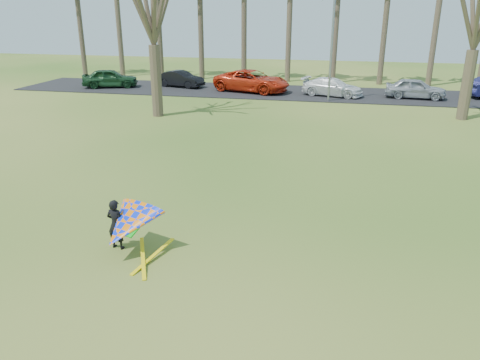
% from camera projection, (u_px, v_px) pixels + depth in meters
% --- Properties ---
extents(ground, '(100.00, 100.00, 0.00)m').
position_uv_depth(ground, '(225.00, 240.00, 13.35)').
color(ground, '#1D5412').
rests_on(ground, ground).
extents(parking_strip, '(46.00, 7.00, 0.06)m').
position_uv_depth(parking_strip, '(303.00, 93.00, 36.25)').
color(parking_strip, black).
rests_on(parking_strip, ground).
extents(streetlight, '(2.28, 0.18, 8.00)m').
position_uv_depth(streetlight, '(335.00, 36.00, 31.53)').
color(streetlight, gray).
rests_on(streetlight, ground).
extents(car_0, '(4.74, 3.15, 1.50)m').
position_uv_depth(car_0, '(110.00, 78.00, 38.41)').
color(car_0, '#183E20').
rests_on(car_0, parking_strip).
extents(car_1, '(4.20, 2.35, 1.31)m').
position_uv_depth(car_1, '(181.00, 79.00, 38.64)').
color(car_1, black).
rests_on(car_1, parking_strip).
extents(car_2, '(6.46, 4.31, 1.65)m').
position_uv_depth(car_2, '(252.00, 81.00, 36.44)').
color(car_2, red).
rests_on(car_2, parking_strip).
extents(car_3, '(4.82, 2.95, 1.31)m').
position_uv_depth(car_3, '(332.00, 87.00, 34.70)').
color(car_3, white).
rests_on(car_3, parking_strip).
extents(car_4, '(4.33, 2.07, 1.43)m').
position_uv_depth(car_4, '(415.00, 88.00, 33.70)').
color(car_4, '#969BA3').
rests_on(car_4, parking_strip).
extents(kite_flyer, '(2.13, 2.39, 2.02)m').
position_uv_depth(kite_flyer, '(126.00, 225.00, 12.31)').
color(kite_flyer, black).
rests_on(kite_flyer, ground).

